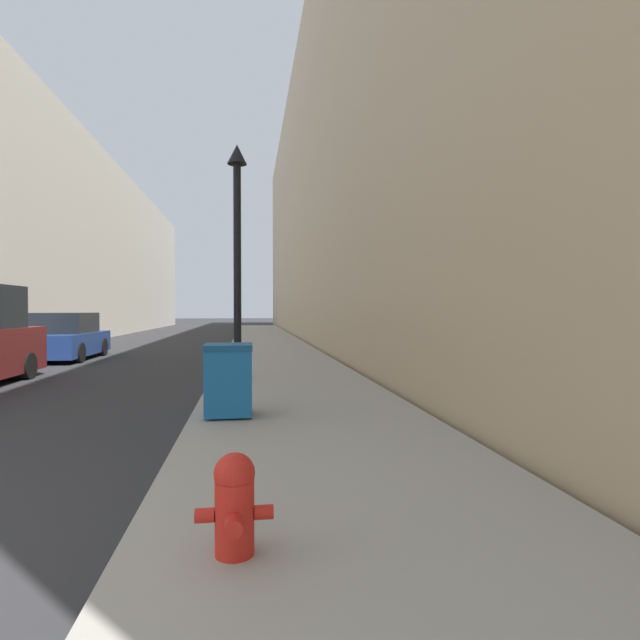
{
  "coord_description": "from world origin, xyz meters",
  "views": [
    {
      "loc": [
        4.11,
        -2.63,
        1.67
      ],
      "look_at": [
        7.19,
        19.16,
        1.23
      ],
      "focal_mm": 28.0,
      "sensor_mm": 36.0,
      "label": 1
    }
  ],
  "objects_px": {
    "trash_bin": "(229,379)",
    "parked_sedan_near": "(65,338)",
    "lamppost": "(237,243)",
    "fire_hydrant": "(234,502)"
  },
  "relations": [
    {
      "from": "trash_bin",
      "to": "parked_sedan_near",
      "type": "distance_m",
      "value": 12.08
    },
    {
      "from": "trash_bin",
      "to": "lamppost",
      "type": "height_order",
      "value": "lamppost"
    },
    {
      "from": "lamppost",
      "to": "fire_hydrant",
      "type": "bearing_deg",
      "value": -88.81
    },
    {
      "from": "trash_bin",
      "to": "parked_sedan_near",
      "type": "relative_size",
      "value": 0.25
    },
    {
      "from": "lamppost",
      "to": "parked_sedan_near",
      "type": "height_order",
      "value": "lamppost"
    },
    {
      "from": "fire_hydrant",
      "to": "trash_bin",
      "type": "bearing_deg",
      "value": 92.8
    },
    {
      "from": "trash_bin",
      "to": "lamppost",
      "type": "relative_size",
      "value": 0.2
    },
    {
      "from": "lamppost",
      "to": "parked_sedan_near",
      "type": "bearing_deg",
      "value": 132.09
    },
    {
      "from": "trash_bin",
      "to": "lamppost",
      "type": "distance_m",
      "value": 4.72
    },
    {
      "from": "fire_hydrant",
      "to": "parked_sedan_near",
      "type": "xyz_separation_m",
      "value": [
        -6.08,
        14.71,
        0.25
      ]
    }
  ]
}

